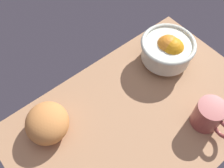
% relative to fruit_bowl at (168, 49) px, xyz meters
% --- Properties ---
extents(ground_plane, '(0.81, 0.52, 0.03)m').
position_rel_fruit_bowl_xyz_m(ground_plane, '(0.22, 0.10, -0.08)').
color(ground_plane, '#AB7D58').
extents(fruit_bowl, '(0.19, 0.19, 0.12)m').
position_rel_fruit_bowl_xyz_m(fruit_bowl, '(0.00, 0.00, 0.00)').
color(fruit_bowl, silver).
rests_on(fruit_bowl, ground).
extents(bread_loaf, '(0.18, 0.18, 0.09)m').
position_rel_fruit_bowl_xyz_m(bread_loaf, '(0.46, -0.04, -0.02)').
color(bread_loaf, '#CB8042').
rests_on(bread_loaf, ground).
extents(mug, '(0.09, 0.13, 0.09)m').
position_rel_fruit_bowl_xyz_m(mug, '(0.08, 0.25, -0.02)').
color(mug, '#974642').
rests_on(mug, ground).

